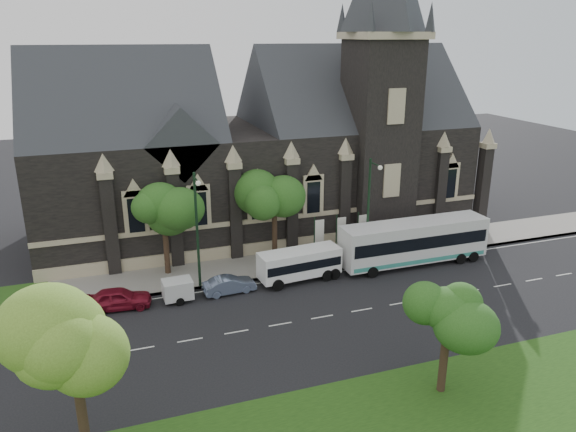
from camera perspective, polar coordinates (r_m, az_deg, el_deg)
name	(u,v)px	position (r m, az deg, el deg)	size (l,w,h in m)	color
ground	(280,324)	(36.78, -0.81, -11.30)	(160.00, 160.00, 0.00)	black
sidewalk	(244,268)	(44.90, -4.66, -5.48)	(80.00, 5.00, 0.15)	gray
museum	(269,146)	(52.35, -2.04, 7.36)	(40.00, 17.70, 29.90)	black
tree_park_near	(77,336)	(24.65, -21.24, -11.64)	(4.42, 4.42, 8.56)	black
tree_park_east	(449,312)	(29.81, 16.58, -9.61)	(3.40, 3.40, 6.28)	black
tree_walk_right	(276,194)	(44.86, -1.27, 2.37)	(4.08, 4.08, 7.80)	black
tree_walk_left	(165,205)	(43.09, -12.74, 1.11)	(3.91, 3.91, 7.64)	black
street_lamp_near	(370,206)	(44.41, 8.56, 1.05)	(0.36, 1.88, 9.00)	black
street_lamp_mid	(197,225)	(40.10, -9.50, -0.93)	(0.36, 1.88, 9.00)	black
banner_flag_left	(318,235)	(45.42, 3.12, -2.01)	(0.90, 0.10, 4.00)	black
banner_flag_center	(339,232)	(46.18, 5.42, -1.72)	(0.90, 0.10, 4.00)	black
banner_flag_right	(361,230)	(47.00, 7.64, -1.43)	(0.90, 0.10, 4.00)	black
tour_coach	(414,241)	(46.22, 13.10, -2.61)	(12.70, 2.95, 3.70)	silver
shuttle_bus	(300,263)	(42.30, 1.25, -4.94)	(6.61, 2.80, 2.49)	white
box_trailer	(178,289)	(40.12, -11.50, -7.54)	(3.04, 1.79, 1.61)	silver
sedan	(229,285)	(40.84, -6.17, -7.19)	(1.36, 3.91, 1.29)	slate
car_far_red	(118,298)	(40.17, -17.38, -8.26)	(1.81, 4.49, 1.53)	maroon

